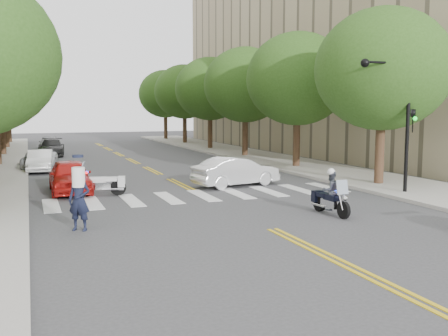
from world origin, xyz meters
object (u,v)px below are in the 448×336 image
officer_standing (79,200)px  convertible (236,171)px  motorcycle_police (330,194)px  motorcycle_parked (104,184)px

officer_standing → convertible: officer_standing is taller
motorcycle_police → officer_standing: (-8.43, 0.77, 0.20)m
convertible → officer_standing: bearing=117.5°
motorcycle_parked → convertible: (6.33, 0.43, 0.20)m
motorcycle_police → officer_standing: bearing=-7.4°
motorcycle_parked → convertible: 6.35m
motorcycle_parked → officer_standing: size_ratio=1.20×
motorcycle_parked → officer_standing: (-1.58, -6.06, 0.43)m
motorcycle_police → motorcycle_parked: bearing=-47.1°
motorcycle_police → convertible: bearing=-88.1°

